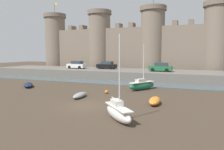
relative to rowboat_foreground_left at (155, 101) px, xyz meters
name	(u,v)px	position (x,y,z in m)	size (l,w,h in m)	color
ground_plane	(85,106)	(-6.19, -3.09, -0.37)	(160.00, 160.00, 0.00)	#423528
water_channel	(131,84)	(-6.19, 12.58, -0.32)	(80.00, 4.50, 0.10)	#47565B
quay_road	(142,75)	(-6.19, 19.83, 0.46)	(65.61, 10.00, 1.66)	#666059
castle	(152,45)	(-6.19, 29.15, 6.50)	(59.60, 5.99, 18.47)	#7A6B5B
rowboat_foreground_left	(155,101)	(0.00, 0.00, 0.00)	(1.24, 2.94, 0.71)	orange
sailboat_midflat_left	(142,85)	(-3.22, 7.77, 0.28)	(3.28, 4.49, 6.29)	#1E6B47
sailboat_foreground_centre	(118,112)	(-1.61, -6.11, 0.28)	(3.50, 3.62, 6.49)	silver
rowboat_midflat_right	(80,95)	(-8.56, 0.06, -0.07)	(1.31, 3.03, 0.56)	gray
rowboat_near_channel_right	(28,85)	(-19.50, 3.85, -0.03)	(3.35, 3.60, 0.65)	#141E3D
mooring_buoy_off_centre	(106,92)	(-6.66, 3.40, -0.14)	(0.46, 0.46, 0.46)	orange
car_quay_centre_east	(161,67)	(-2.54, 18.93, 2.07)	(4.14, 1.97, 1.62)	#1E6638
car_quay_east	(77,65)	(-20.63, 19.59, 2.07)	(4.14, 1.97, 1.62)	silver
car_quay_centre_west	(107,65)	(-14.11, 20.91, 2.07)	(4.14, 1.97, 1.62)	black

